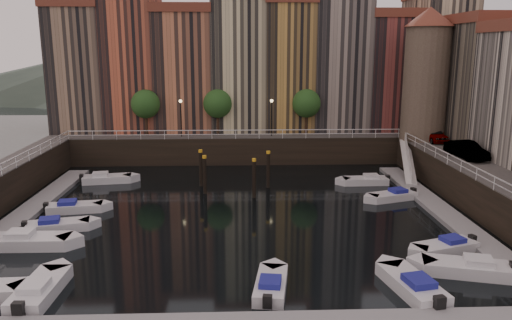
{
  "coord_description": "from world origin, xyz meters",
  "views": [
    {
      "loc": [
        0.22,
        -37.67,
        12.63
      ],
      "look_at": [
        1.78,
        4.0,
        3.29
      ],
      "focal_mm": 35.0,
      "sensor_mm": 36.0,
      "label": 1
    }
  ],
  "objects_px": {
    "corner_tower": "(426,72)",
    "mooring_pilings": "(232,173)",
    "gangway": "(408,159)",
    "boat_left_1": "(29,241)",
    "car_a": "(433,135)",
    "car_b": "(466,151)",
    "boat_left_2": "(57,226)"
  },
  "relations": [
    {
      "from": "corner_tower",
      "to": "mooring_pilings",
      "type": "relative_size",
      "value": 2.09
    },
    {
      "from": "gangway",
      "to": "mooring_pilings",
      "type": "bearing_deg",
      "value": -166.69
    },
    {
      "from": "boat_left_1",
      "to": "car_a",
      "type": "relative_size",
      "value": 1.19
    },
    {
      "from": "corner_tower",
      "to": "boat_left_1",
      "type": "distance_m",
      "value": 40.75
    },
    {
      "from": "car_a",
      "to": "car_b",
      "type": "xyz_separation_m",
      "value": [
        -0.24,
        -8.22,
        0.02
      ]
    },
    {
      "from": "car_a",
      "to": "mooring_pilings",
      "type": "bearing_deg",
      "value": -164.98
    },
    {
      "from": "corner_tower",
      "to": "car_b",
      "type": "relative_size",
      "value": 2.96
    },
    {
      "from": "corner_tower",
      "to": "gangway",
      "type": "relative_size",
      "value": 1.66
    },
    {
      "from": "mooring_pilings",
      "to": "boat_left_1",
      "type": "xyz_separation_m",
      "value": [
        -13.04,
        -12.6,
        -1.24
      ]
    },
    {
      "from": "boat_left_2",
      "to": "boat_left_1",
      "type": "bearing_deg",
      "value": -115.86
    },
    {
      "from": "boat_left_1",
      "to": "boat_left_2",
      "type": "bearing_deg",
      "value": 77.42
    },
    {
      "from": "gangway",
      "to": "boat_left_2",
      "type": "bearing_deg",
      "value": -155.34
    },
    {
      "from": "boat_left_2",
      "to": "gangway",
      "type": "bearing_deg",
      "value": 11.74
    },
    {
      "from": "boat_left_1",
      "to": "car_a",
      "type": "distance_m",
      "value": 39.54
    },
    {
      "from": "mooring_pilings",
      "to": "boat_left_1",
      "type": "height_order",
      "value": "mooring_pilings"
    },
    {
      "from": "boat_left_2",
      "to": "mooring_pilings",
      "type": "bearing_deg",
      "value": 24.8
    },
    {
      "from": "corner_tower",
      "to": "gangway",
      "type": "xyz_separation_m",
      "value": [
        -2.9,
        -4.5,
        -8.28
      ]
    },
    {
      "from": "car_a",
      "to": "gangway",
      "type": "bearing_deg",
      "value": -143.69
    },
    {
      "from": "gangway",
      "to": "mooring_pilings",
      "type": "xyz_separation_m",
      "value": [
        -17.43,
        -4.12,
        -0.27
      ]
    },
    {
      "from": "gangway",
      "to": "mooring_pilings",
      "type": "relative_size",
      "value": 1.26
    },
    {
      "from": "mooring_pilings",
      "to": "corner_tower",
      "type": "bearing_deg",
      "value": 22.98
    },
    {
      "from": "corner_tower",
      "to": "car_a",
      "type": "xyz_separation_m",
      "value": [
        0.71,
        -1.47,
        -6.44
      ]
    },
    {
      "from": "gangway",
      "to": "mooring_pilings",
      "type": "height_order",
      "value": "gangway"
    },
    {
      "from": "corner_tower",
      "to": "mooring_pilings",
      "type": "distance_m",
      "value": 23.68
    },
    {
      "from": "corner_tower",
      "to": "boat_left_1",
      "type": "relative_size",
      "value": 2.62
    },
    {
      "from": "gangway",
      "to": "car_b",
      "type": "relative_size",
      "value": 1.78
    },
    {
      "from": "corner_tower",
      "to": "car_a",
      "type": "relative_size",
      "value": 3.13
    },
    {
      "from": "car_b",
      "to": "car_a",
      "type": "bearing_deg",
      "value": 77.8
    },
    {
      "from": "mooring_pilings",
      "to": "boat_left_1",
      "type": "bearing_deg",
      "value": -135.98
    },
    {
      "from": "gangway",
      "to": "boat_left_1",
      "type": "height_order",
      "value": "gangway"
    },
    {
      "from": "boat_left_2",
      "to": "car_a",
      "type": "height_order",
      "value": "car_a"
    },
    {
      "from": "boat_left_2",
      "to": "corner_tower",
      "type": "bearing_deg",
      "value": 16.15
    }
  ]
}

